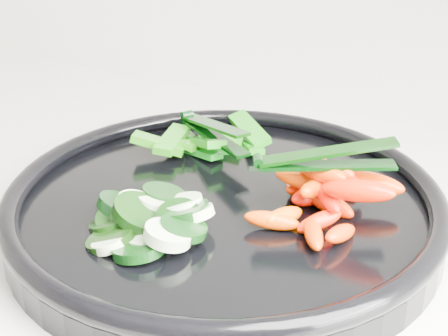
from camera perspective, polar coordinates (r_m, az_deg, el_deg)
The scene contains 6 objects.
veggie_tray at distance 0.54m, azimuth -0.00°, elevation -3.31°, with size 0.43×0.43×0.04m.
cucumber_pile at distance 0.50m, azimuth -6.88°, elevation -4.51°, with size 0.12×0.12×0.04m.
carrot_pile at distance 0.52m, azimuth 9.28°, elevation -2.19°, with size 0.11×0.15×0.05m.
pepper_pile at distance 0.63m, azimuth -1.69°, elevation 2.39°, with size 0.12×0.12×0.04m.
tong_carrot at distance 0.50m, azimuth 9.00°, elevation 0.83°, with size 0.11×0.07×0.02m.
tong_pepper at distance 0.61m, azimuth -1.14°, elevation 3.54°, with size 0.11×0.07×0.02m.
Camera 1 is at (0.19, 1.28, 1.21)m, focal length 50.00 mm.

